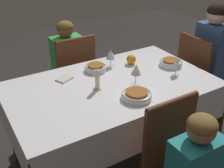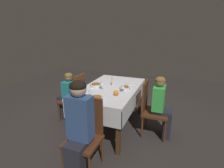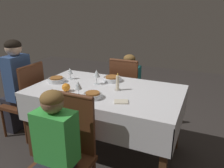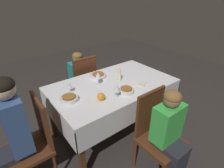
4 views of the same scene
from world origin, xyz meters
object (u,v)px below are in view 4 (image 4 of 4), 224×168
Objects in this scene: chair_south at (83,82)px; orange_fruit at (101,97)px; chair_east at (34,140)px; wine_glass_south at (98,76)px; bowl_south at (98,75)px; wine_glass_north at (117,88)px; person_adult_denim at (12,133)px; napkin_red_folded at (142,84)px; candle_centerpiece at (120,75)px; person_child_green at (171,136)px; person_child_teal at (78,77)px; bowl_north at (126,90)px; wine_glass_east at (69,85)px; chair_north at (156,131)px; bowl_east at (69,98)px; dining_table at (113,90)px.

orange_fruit is at bearing 73.06° from chair_south.
chair_east reaches higher than wine_glass_south.
bowl_south is at bearing 89.84° from chair_south.
wine_glass_north is 0.91× the size of wine_glass_south.
person_adult_denim is 1.51m from napkin_red_folded.
napkin_red_folded is at bearing 82.07° from chair_east.
candle_centerpiece is at bearing -61.20° from napkin_red_folded.
chair_east is 0.80m from orange_fruit.
person_child_green is 1.83m from person_child_teal.
wine_glass_south is (0.11, 0.82, 0.36)m from person_child_teal.
chair_east is at bearing -10.72° from bowl_north.
wine_glass_east is 0.75× the size of bowl_north.
person_adult_denim is 6.76× the size of candle_centerpiece.
chair_north is at bearing 90.00° from person_child_green.
person_adult_denim is 1.17× the size of person_child_green.
bowl_south is at bearing -164.32° from wine_glass_east.
bowl_south is 0.31m from candle_centerpiece.
person_child_green is at bearing 51.64° from chair_east.
chair_north is 0.78× the size of person_adult_denim.
wine_glass_south reaches higher than wine_glass_east.
person_adult_denim reaches higher than wine_glass_north.
wine_glass_south is (-1.06, -0.17, 0.20)m from person_adult_denim.
bowl_south is 2.54× the size of orange_fruit.
candle_centerpiece is (-0.66, 0.12, -0.02)m from wine_glass_east.
bowl_north is at bearing 91.69° from person_child_teal.
person_child_teal is at bearing -121.43° from bowl_east.
person_child_green reaches higher than dining_table.
wine_glass_east is at bearing -47.81° from wine_glass_north.
chair_south is at bearing -96.47° from wine_glass_north.
bowl_east is 1.08× the size of bowl_north.
orange_fruit reaches higher than napkin_red_folded.
wine_glass_east is (0.49, 0.61, 0.36)m from chair_south.
wine_glass_south reaches higher than wine_glass_north.
bowl_east is 2.34× the size of orange_fruit.
napkin_red_folded is at bearing -177.42° from bowl_north.
orange_fruit is (-0.72, 0.16, 0.31)m from chair_east.
dining_table is 1.49× the size of person_child_green.
wine_glass_east reaches higher than bowl_south.
bowl_north is (0.01, -0.64, 0.23)m from person_child_green.
person_child_teal is at bearing -88.31° from bowl_north.
person_adult_denim reaches higher than chair_east.
dining_table is 8.59× the size of bowl_north.
chair_east is 1.00× the size of chair_north.
candle_centerpiece is at bearing 93.59° from person_adult_denim.
bowl_east and bowl_north have the same top height.
chair_north is 1.49m from chair_south.
person_adult_denim reaches higher than chair_north.
chair_east and chair_north have the same top height.
person_child_teal is at bearing 134.11° from chair_east.
dining_table is at bearing 90.43° from person_child_green.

